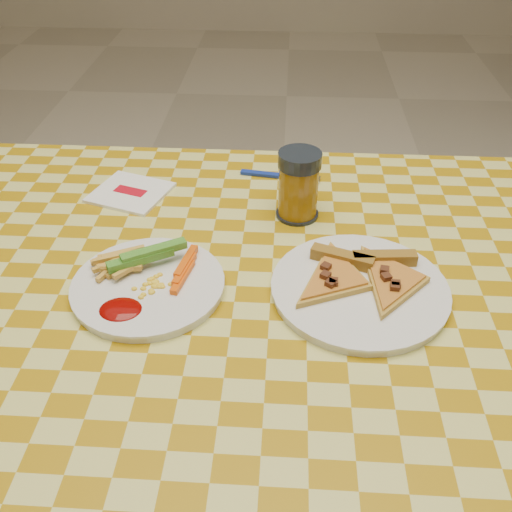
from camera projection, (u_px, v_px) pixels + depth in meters
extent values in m
cylinder|color=white|center=(51.00, 314.00, 1.38)|extent=(0.06, 0.06, 0.71)
cylinder|color=white|center=(506.00, 333.00, 1.33)|extent=(0.06, 0.06, 0.71)
cube|color=#53361C|center=(271.00, 301.00, 0.85)|extent=(1.20, 0.80, 0.04)
cylinder|color=white|center=(149.00, 287.00, 0.83)|extent=(0.22, 0.22, 0.01)
cylinder|color=white|center=(359.00, 290.00, 0.82)|extent=(0.31, 0.31, 0.01)
cube|color=#15570D|center=(147.00, 255.00, 0.84)|extent=(0.10, 0.08, 0.02)
cube|color=#EF570A|center=(185.00, 270.00, 0.84)|extent=(0.06, 0.08, 0.02)
ellipsoid|color=#750502|center=(121.00, 310.00, 0.78)|extent=(0.06, 0.05, 0.01)
cube|color=olive|center=(342.00, 259.00, 0.86)|extent=(0.10, 0.05, 0.02)
cube|color=olive|center=(384.00, 259.00, 0.85)|extent=(0.10, 0.03, 0.02)
cylinder|color=black|center=(297.00, 214.00, 0.99)|extent=(0.07, 0.07, 0.01)
cylinder|color=#7E530D|center=(298.00, 191.00, 0.96)|extent=(0.07, 0.07, 0.10)
cylinder|color=black|center=(300.00, 160.00, 0.93)|extent=(0.07, 0.07, 0.02)
cube|color=white|center=(131.00, 193.00, 1.05)|extent=(0.16, 0.15, 0.01)
cube|color=red|center=(130.00, 191.00, 1.05)|extent=(0.06, 0.04, 0.00)
cube|color=navy|center=(268.00, 175.00, 1.10)|extent=(0.11, 0.03, 0.01)
cube|color=white|center=(307.00, 179.00, 1.09)|extent=(0.05, 0.03, 0.00)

